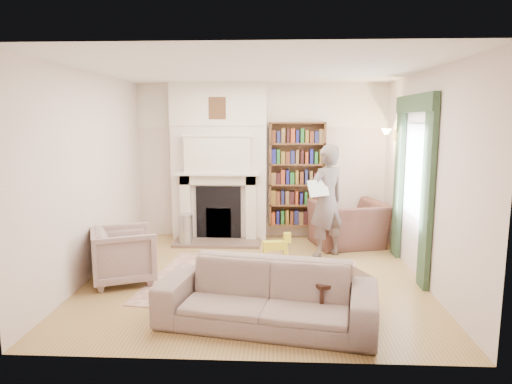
# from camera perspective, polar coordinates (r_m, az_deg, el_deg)

# --- Properties ---
(floor) EXTENTS (4.50, 4.50, 0.00)m
(floor) POSITION_cam_1_polar(r_m,az_deg,el_deg) (6.46, -0.11, -10.48)
(floor) COLOR olive
(floor) RESTS_ON ground
(ceiling) EXTENTS (4.50, 4.50, 0.00)m
(ceiling) POSITION_cam_1_polar(r_m,az_deg,el_deg) (6.12, -0.12, 15.05)
(ceiling) COLOR white
(ceiling) RESTS_ON wall_back
(wall_back) EXTENTS (4.50, 0.00, 4.50)m
(wall_back) POSITION_cam_1_polar(r_m,az_deg,el_deg) (8.37, 0.66, 3.87)
(wall_back) COLOR white
(wall_back) RESTS_ON floor
(wall_front) EXTENTS (4.50, 0.00, 4.50)m
(wall_front) POSITION_cam_1_polar(r_m,az_deg,el_deg) (3.92, -1.77, -2.21)
(wall_front) COLOR white
(wall_front) RESTS_ON floor
(wall_left) EXTENTS (0.00, 4.50, 4.50)m
(wall_left) POSITION_cam_1_polar(r_m,az_deg,el_deg) (6.64, -19.91, 1.94)
(wall_left) COLOR white
(wall_left) RESTS_ON floor
(wall_right) EXTENTS (0.00, 4.50, 4.50)m
(wall_right) POSITION_cam_1_polar(r_m,az_deg,el_deg) (6.43, 20.35, 1.69)
(wall_right) COLOR white
(wall_right) RESTS_ON floor
(fireplace) EXTENTS (1.70, 0.58, 2.80)m
(fireplace) POSITION_cam_1_polar(r_m,az_deg,el_deg) (8.23, -4.62, 3.66)
(fireplace) COLOR white
(fireplace) RESTS_ON floor
(bookcase) EXTENTS (1.00, 0.24, 1.85)m
(bookcase) POSITION_cam_1_polar(r_m,az_deg,el_deg) (8.27, 5.14, 2.20)
(bookcase) COLOR brown
(bookcase) RESTS_ON floor
(window) EXTENTS (0.02, 0.90, 1.30)m
(window) POSITION_cam_1_polar(r_m,az_deg,el_deg) (6.80, 19.25, 2.55)
(window) COLOR silver
(window) RESTS_ON wall_right
(curtain_left) EXTENTS (0.07, 0.32, 2.40)m
(curtain_left) POSITION_cam_1_polar(r_m,az_deg,el_deg) (6.16, 20.64, -0.51)
(curtain_left) COLOR #2A412C
(curtain_left) RESTS_ON floor
(curtain_right) EXTENTS (0.07, 0.32, 2.40)m
(curtain_right) POSITION_cam_1_polar(r_m,az_deg,el_deg) (7.49, 17.40, 1.28)
(curtain_right) COLOR #2A412C
(curtain_right) RESTS_ON floor
(pelmet) EXTENTS (0.09, 1.70, 0.24)m
(pelmet) POSITION_cam_1_polar(r_m,az_deg,el_deg) (6.75, 19.30, 10.42)
(pelmet) COLOR #2A412C
(pelmet) RESTS_ON wall_right
(wall_sconce) EXTENTS (0.20, 0.24, 0.24)m
(wall_sconce) POSITION_cam_1_polar(r_m,az_deg,el_deg) (7.78, 15.69, 6.82)
(wall_sconce) COLOR gold
(wall_sconce) RESTS_ON wall_right
(rug) EXTENTS (3.00, 2.43, 0.01)m
(rug) POSITION_cam_1_polar(r_m,az_deg,el_deg) (6.27, -0.22, -11.05)
(rug) COLOR beige
(rug) RESTS_ON floor
(armchair_reading) EXTENTS (1.40, 1.29, 0.76)m
(armchair_reading) POSITION_cam_1_polar(r_m,az_deg,el_deg) (7.99, 11.48, -3.97)
(armchair_reading) COLOR #462D25
(armchair_reading) RESTS_ON floor
(armchair_left) EXTENTS (1.05, 1.04, 0.74)m
(armchair_left) POSITION_cam_1_polar(r_m,az_deg,el_deg) (6.41, -16.19, -7.55)
(armchair_left) COLOR #BAAE99
(armchair_left) RESTS_ON floor
(sofa) EXTENTS (2.40, 1.29, 0.66)m
(sofa) POSITION_cam_1_polar(r_m,az_deg,el_deg) (4.93, 1.33, -12.76)
(sofa) COLOR gray
(sofa) RESTS_ON floor
(man_reading) EXTENTS (0.78, 0.72, 1.78)m
(man_reading) POSITION_cam_1_polar(r_m,az_deg,el_deg) (7.25, 8.79, -1.14)
(man_reading) COLOR #5E504B
(man_reading) RESTS_ON floor
(newspaper) EXTENTS (0.36, 0.30, 0.25)m
(newspaper) POSITION_cam_1_polar(r_m,az_deg,el_deg) (7.00, 7.79, 0.48)
(newspaper) COLOR silver
(newspaper) RESTS_ON man_reading
(coffee_table) EXTENTS (0.82, 0.70, 0.45)m
(coffee_table) POSITION_cam_1_polar(r_m,az_deg,el_deg) (5.28, 10.18, -12.62)
(coffee_table) COLOR black
(coffee_table) RESTS_ON floor
(paraffin_heater) EXTENTS (0.24, 0.24, 0.55)m
(paraffin_heater) POSITION_cam_1_polar(r_m,az_deg,el_deg) (7.97, -8.77, -4.72)
(paraffin_heater) COLOR #AAADB1
(paraffin_heater) RESTS_ON floor
(rocking_horse) EXTENTS (0.59, 0.34, 0.48)m
(rocking_horse) POSITION_cam_1_polar(r_m,az_deg,el_deg) (6.89, 2.39, -7.12)
(rocking_horse) COLOR gold
(rocking_horse) RESTS_ON rug
(board_game) EXTENTS (0.42, 0.42, 0.03)m
(board_game) POSITION_cam_1_polar(r_m,az_deg,el_deg) (6.28, -1.55, -10.82)
(board_game) COLOR #E3C050
(board_game) RESTS_ON rug
(game_box_lid) EXTENTS (0.31, 0.22, 0.05)m
(game_box_lid) POSITION_cam_1_polar(r_m,az_deg,el_deg) (6.48, -5.55, -10.11)
(game_box_lid) COLOR #A7131F
(game_box_lid) RESTS_ON rug
(comic_annuals) EXTENTS (0.76, 0.68, 0.02)m
(comic_annuals) POSITION_cam_1_polar(r_m,az_deg,el_deg) (6.09, 1.75, -11.53)
(comic_annuals) COLOR red
(comic_annuals) RESTS_ON rug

